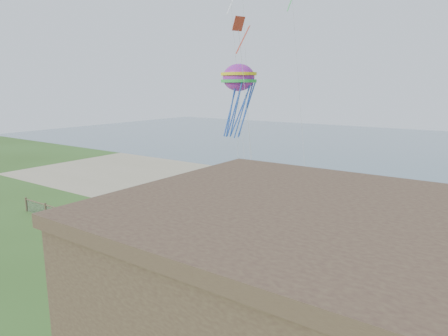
{
  "coord_description": "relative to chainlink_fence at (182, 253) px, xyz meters",
  "views": [
    {
      "loc": [
        15.51,
        -11.59,
        10.76
      ],
      "look_at": [
        1.78,
        8.0,
        5.87
      ],
      "focal_mm": 32.0,
      "sensor_mm": 36.0,
      "label": 1
    }
  ],
  "objects": [
    {
      "name": "sand_beach",
      "position": [
        0.0,
        16.0,
        -0.55
      ],
      "size": [
        72.0,
        20.0,
        0.02
      ],
      "primitive_type": "cube",
      "color": "tan",
      "rests_on": "ground"
    },
    {
      "name": "octopus_kite",
      "position": [
        -2.4,
        10.01,
        9.26
      ],
      "size": [
        3.4,
        2.59,
        6.5
      ],
      "primitive_type": null,
      "rotation": [
        0.0,
        0.0,
        0.12
      ],
      "color": "#F3264B"
    },
    {
      "name": "chainlink_fence",
      "position": [
        0.0,
        0.0,
        0.0
      ],
      "size": [
        36.2,
        0.2,
        1.25
      ],
      "primitive_type": null,
      "color": "brown",
      "rests_on": "ground"
    },
    {
      "name": "ground",
      "position": [
        0.0,
        -6.0,
        -0.55
      ],
      "size": [
        160.0,
        160.0,
        0.0
      ],
      "primitive_type": "plane",
      "color": "#365B1F",
      "rests_on": "ground"
    },
    {
      "name": "ocean",
      "position": [
        0.0,
        60.0,
        -0.55
      ],
      "size": [
        160.0,
        68.0,
        0.02
      ],
      "primitive_type": "cube",
      "color": "slate",
      "rests_on": "ground"
    },
    {
      "name": "picnic_table",
      "position": [
        5.98,
        -5.18,
        -0.15
      ],
      "size": [
        2.0,
        1.58,
        0.8
      ],
      "primitive_type": null,
      "rotation": [
        0.0,
        0.0,
        0.09
      ],
      "color": "#4E3D2C",
      "rests_on": "ground"
    },
    {
      "name": "kite_red",
      "position": [
        -0.37,
        6.83,
        13.9
      ],
      "size": [
        1.82,
        1.5,
        2.29
      ],
      "primitive_type": null,
      "rotation": [
        0.44,
        0.0,
        1.21
      ],
      "color": "red"
    }
  ]
}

